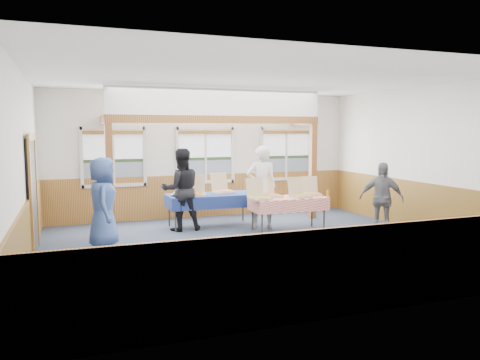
# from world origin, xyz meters

# --- Properties ---
(floor) EXTENTS (8.00, 8.00, 0.00)m
(floor) POSITION_xyz_m (0.00, 0.00, 0.00)
(floor) COLOR #2A3644
(floor) RESTS_ON ground
(ceiling) EXTENTS (8.00, 8.00, 0.00)m
(ceiling) POSITION_xyz_m (0.00, 0.00, 3.20)
(ceiling) COLOR white
(ceiling) RESTS_ON wall_back
(wall_back) EXTENTS (8.00, 0.00, 8.00)m
(wall_back) POSITION_xyz_m (0.00, 3.50, 1.60)
(wall_back) COLOR silver
(wall_back) RESTS_ON floor
(wall_front) EXTENTS (8.00, 0.00, 8.00)m
(wall_front) POSITION_xyz_m (0.00, -3.50, 1.60)
(wall_front) COLOR silver
(wall_front) RESTS_ON floor
(wall_left) EXTENTS (0.00, 8.00, 8.00)m
(wall_left) POSITION_xyz_m (-4.00, 0.00, 1.60)
(wall_left) COLOR silver
(wall_left) RESTS_ON floor
(wall_right) EXTENTS (0.00, 8.00, 8.00)m
(wall_right) POSITION_xyz_m (4.00, 0.00, 1.60)
(wall_right) COLOR silver
(wall_right) RESTS_ON floor
(wainscot_back) EXTENTS (7.98, 0.05, 1.10)m
(wainscot_back) POSITION_xyz_m (0.00, 3.48, 0.55)
(wainscot_back) COLOR brown
(wainscot_back) RESTS_ON floor
(wainscot_front) EXTENTS (7.98, 0.05, 1.10)m
(wainscot_front) POSITION_xyz_m (0.00, -3.48, 0.55)
(wainscot_front) COLOR brown
(wainscot_front) RESTS_ON floor
(wainscot_left) EXTENTS (0.05, 6.98, 1.10)m
(wainscot_left) POSITION_xyz_m (-3.98, 0.00, 0.55)
(wainscot_left) COLOR brown
(wainscot_left) RESTS_ON floor
(wainscot_right) EXTENTS (0.05, 6.98, 1.10)m
(wainscot_right) POSITION_xyz_m (3.98, 0.00, 0.55)
(wainscot_right) COLOR brown
(wainscot_right) RESTS_ON floor
(cased_opening) EXTENTS (0.06, 1.30, 2.10)m
(cased_opening) POSITION_xyz_m (-3.96, 0.90, 1.05)
(cased_opening) COLOR #303030
(cased_opening) RESTS_ON wall_left
(window_left) EXTENTS (1.56, 0.10, 1.46)m
(window_left) POSITION_xyz_m (-2.30, 3.46, 1.68)
(window_left) COLOR silver
(window_left) RESTS_ON wall_back
(window_mid) EXTENTS (1.56, 0.10, 1.46)m
(window_mid) POSITION_xyz_m (0.00, 3.46, 1.68)
(window_mid) COLOR silver
(window_mid) RESTS_ON wall_back
(window_right) EXTENTS (1.56, 0.10, 1.46)m
(window_right) POSITION_xyz_m (2.30, 3.46, 1.68)
(window_right) COLOR silver
(window_right) RESTS_ON wall_back
(post_left) EXTENTS (0.15, 0.15, 2.40)m
(post_left) POSITION_xyz_m (-2.50, 2.30, 1.20)
(post_left) COLOR #5A3714
(post_left) RESTS_ON floor
(post_right) EXTENTS (0.15, 0.15, 2.40)m
(post_right) POSITION_xyz_m (2.50, 2.30, 1.20)
(post_right) COLOR #5A3714
(post_right) RESTS_ON floor
(cross_beam) EXTENTS (5.15, 0.18, 0.18)m
(cross_beam) POSITION_xyz_m (0.00, 2.30, 2.49)
(cross_beam) COLOR #5A3714
(cross_beam) RESTS_ON post_left
(table_left) EXTENTS (2.05, 0.95, 0.76)m
(table_left) POSITION_xyz_m (-0.23, 2.21, 0.71)
(table_left) COLOR #303030
(table_left) RESTS_ON floor
(table_right) EXTENTS (1.81, 1.13, 0.76)m
(table_right) POSITION_xyz_m (1.25, 1.13, 0.70)
(table_right) COLOR #303030
(table_right) RESTS_ON floor
(pizza_box_a) EXTENTS (0.53, 0.60, 0.46)m
(pizza_box_a) POSITION_xyz_m (-0.62, 2.10, 0.83)
(pizza_box_a) COLOR tan
(pizza_box_a) RESTS_ON table_left
(pizza_box_b) EXTENTS (0.49, 0.57, 0.46)m
(pizza_box_b) POSITION_xyz_m (0.12, 2.37, 0.83)
(pizza_box_b) COLOR tan
(pizza_box_b) RESTS_ON table_left
(pizza_box_c) EXTENTS (0.46, 0.54, 0.45)m
(pizza_box_c) POSITION_xyz_m (0.50, 1.03, 0.82)
(pizza_box_c) COLOR tan
(pizza_box_c) RESTS_ON table_right
(pizza_box_d) EXTENTS (0.45, 0.53, 0.43)m
(pizza_box_d) POSITION_xyz_m (0.90, 1.32, 0.82)
(pizza_box_d) COLOR tan
(pizza_box_d) RESTS_ON table_right
(pizza_box_e) EXTENTS (0.43, 0.51, 0.43)m
(pizza_box_e) POSITION_xyz_m (1.50, 1.05, 0.82)
(pizza_box_e) COLOR tan
(pizza_box_e) RESTS_ON table_right
(pizza_box_f) EXTENTS (0.47, 0.53, 0.41)m
(pizza_box_f) POSITION_xyz_m (1.91, 1.27, 0.82)
(pizza_box_f) COLOR tan
(pizza_box_f) RESTS_ON table_right
(veggie_tray) EXTENTS (0.40, 0.40, 0.09)m
(veggie_tray) POSITION_xyz_m (-0.98, 2.21, 0.79)
(veggie_tray) COLOR black
(veggie_tray) RESTS_ON table_left
(drink_glass) EXTENTS (0.07, 0.07, 0.15)m
(drink_glass) POSITION_xyz_m (2.10, 0.88, 0.83)
(drink_glass) COLOR #9F6E1A
(drink_glass) RESTS_ON table_right
(woman_white) EXTENTS (0.77, 0.59, 1.90)m
(woman_white) POSITION_xyz_m (0.80, 1.62, 0.95)
(woman_white) COLOR silver
(woman_white) RESTS_ON floor
(woman_black) EXTENTS (0.90, 0.71, 1.84)m
(woman_black) POSITION_xyz_m (-0.99, 2.01, 0.92)
(woman_black) COLOR black
(woman_black) RESTS_ON floor
(man_blue) EXTENTS (0.62, 0.89, 1.74)m
(man_blue) POSITION_xyz_m (-2.74, 0.98, 0.87)
(man_blue) COLOR #37508B
(man_blue) RESTS_ON floor
(person_grey) EXTENTS (0.94, 0.89, 1.57)m
(person_grey) POSITION_xyz_m (2.96, 0.10, 0.78)
(person_grey) COLOR slate
(person_grey) RESTS_ON floor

